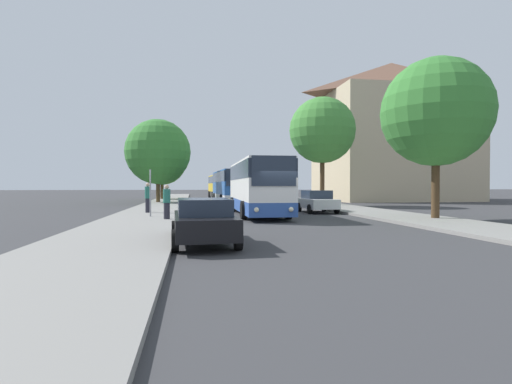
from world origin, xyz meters
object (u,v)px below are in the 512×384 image
object	(u,v)px
parked_car_right_far	(273,195)
tree_left_far	(158,152)
bus_stop_sign	(150,187)
pedestrian_waiting_far	(167,202)
tree_left_near	(162,161)
tree_right_mid	(322,130)
bus_middle	(231,186)
bus_rear	(221,186)
parked_car_left_curb	(203,220)
tree_right_near	(436,112)
pedestrian_waiting_near	(148,197)
parked_car_right_near	(317,201)
bus_front	(257,187)

from	to	relation	value
parked_car_right_far	tree_left_far	bearing A→B (deg)	4.96
bus_stop_sign	pedestrian_waiting_far	distance (m)	2.12
tree_left_near	tree_right_mid	world-z (taller)	tree_right_mid
bus_middle	tree_left_near	distance (m)	14.17
bus_rear	tree_left_near	size ratio (longest dim) A/B	1.32
tree_left_near	bus_rear	bearing A→B (deg)	27.73
parked_car_left_curb	parked_car_right_far	distance (m)	30.77
bus_middle	bus_stop_sign	bearing A→B (deg)	-110.67
bus_rear	parked_car_right_far	size ratio (longest dim) A/B	2.21
tree_right_near	bus_middle	bearing A→B (deg)	112.29
parked_car_left_curb	tree_right_near	bearing A→B (deg)	25.16
bus_rear	tree_left_far	world-z (taller)	tree_left_far
pedestrian_waiting_near	bus_middle	bearing A→B (deg)	-163.70
tree_right_near	bus_stop_sign	bearing A→B (deg)	167.42
bus_stop_sign	parked_car_right_far	bearing A→B (deg)	61.65
bus_rear	tree_right_near	bearing A→B (deg)	-79.10
parked_car_left_curb	parked_car_right_near	world-z (taller)	parked_car_right_near
bus_middle	bus_rear	distance (m)	15.57
bus_front	bus_middle	xyz separation A→B (m)	(-0.15, 15.48, -0.00)
parked_car_left_curb	pedestrian_waiting_near	xyz separation A→B (m)	(-3.03, 12.84, 0.34)
bus_middle	parked_car_right_far	world-z (taller)	bus_middle
bus_front	parked_car_left_curb	xyz separation A→B (m)	(-3.59, -11.66, -1.00)
bus_middle	parked_car_left_curb	distance (m)	27.37
parked_car_right_near	tree_left_near	xyz separation A→B (m)	(-11.97, 25.43, 4.16)
bus_middle	parked_car_right_far	xyz separation A→B (m)	(4.84, 2.50, -0.94)
bus_middle	parked_car_right_near	distance (m)	14.58
pedestrian_waiting_near	tree_left_near	xyz separation A→B (m)	(-1.03, 25.88, 3.85)
bus_middle	bus_rear	size ratio (longest dim) A/B	1.17
bus_stop_sign	bus_rear	bearing A→B (deg)	79.61
parked_car_right_near	parked_car_right_far	xyz separation A→B (m)	(0.37, 16.35, 0.04)
parked_car_right_near	bus_middle	bearing A→B (deg)	-72.57
tree_left_near	tree_left_far	distance (m)	10.13
parked_car_right_near	pedestrian_waiting_far	distance (m)	10.95
pedestrian_waiting_near	tree_left_far	world-z (taller)	tree_left_far
parked_car_right_near	tree_left_near	world-z (taller)	tree_left_near
parked_car_right_far	tree_right_near	distance (m)	24.07
bus_middle	parked_car_right_far	bearing A→B (deg)	25.55
parked_car_left_curb	bus_rear	bearing A→B (deg)	82.57
parked_car_right_far	bus_stop_sign	xyz separation A→B (m)	(-10.83, -20.07, 0.91)
bus_rear	tree_right_near	distance (m)	37.54
pedestrian_waiting_near	tree_right_mid	size ratio (longest dim) A/B	0.19
bus_middle	pedestrian_waiting_near	xyz separation A→B (m)	(-6.47, -14.30, -0.66)
parked_car_right_far	tree_left_near	bearing A→B (deg)	-36.36
bus_rear	tree_right_near	world-z (taller)	tree_right_near
tree_left_far	tree_left_near	bearing A→B (deg)	91.95
parked_car_left_curb	pedestrian_waiting_far	world-z (taller)	pedestrian_waiting_far
bus_middle	tree_right_near	xyz separation A→B (m)	(8.53, -20.80, 3.80)
bus_rear	pedestrian_waiting_near	size ratio (longest dim) A/B	5.67
tree_left_far	tree_right_near	world-z (taller)	tree_left_far
bus_front	pedestrian_waiting_far	distance (m)	6.48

